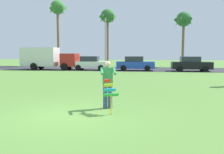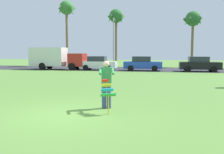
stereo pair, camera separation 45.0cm
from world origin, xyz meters
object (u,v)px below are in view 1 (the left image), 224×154
Objects in this scene: person_kite_flyer at (108,83)px; parked_car_blue at (135,64)px; palm_tree_left_near at (58,10)px; palm_tree_right_near at (108,18)px; palm_tree_centre_far at (184,21)px; streetlight_pole at (106,39)px; kite_held at (110,91)px; parked_car_black at (191,64)px; parked_truck_red_cab at (47,58)px; parked_car_white at (91,63)px.

parked_car_blue is at bearing 90.62° from person_kite_flyer.
palm_tree_left_near is 1.13× the size of palm_tree_right_near.
palm_tree_centre_far is 1.11× the size of streetlight_pole.
parked_car_black reaches higher than kite_held.
parked_truck_red_cab is 0.96× the size of streetlight_pole.
parked_car_white is 0.99× the size of parked_car_black.
kite_held is 22.37m from parked_truck_red_cab.
palm_tree_centre_far reaches higher than person_kite_flyer.
palm_tree_left_near is (-12.15, 7.91, 7.50)m from parked_car_blue.
palm_tree_right_near is at bearing 100.25° from kite_held.
palm_tree_left_near is (-1.62, 7.91, 6.87)m from parked_truck_red_cab.
person_kite_flyer is 0.22× the size of palm_tree_centre_far.
streetlight_pole is at bearing -173.67° from palm_tree_centre_far.
parked_truck_red_cab is (-10.74, 18.79, 0.46)m from person_kite_flyer.
parked_truck_red_cab is 5.43m from parked_car_white.
parked_car_white is 8.30m from streetlight_pole.
palm_tree_left_near is (-12.36, 26.70, 7.33)m from person_kite_flyer.
kite_held is 0.11× the size of palm_tree_left_near.
person_kite_flyer is at bearing -65.16° from palm_tree_left_near.
parked_car_blue is at bearing -33.06° from palm_tree_left_near.
palm_tree_right_near is (-4.92, 9.92, 6.45)m from parked_car_blue.
palm_tree_left_near is 8.49m from streetlight_pole.
palm_tree_right_near is (5.62, 9.92, 5.81)m from parked_truck_red_cab.
parked_car_black is (6.06, 0.00, 0.00)m from parked_car_blue.
streetlight_pole reaches higher than parked_truck_red_cab.
kite_held is 31.07m from palm_tree_left_near.
parked_car_white is at bearing -92.33° from streetlight_pole.
streetlight_pole is at bearing 100.79° from person_kite_flyer.
parked_truck_red_cab is 0.68× the size of palm_tree_left_near.
palm_tree_left_near is 1.40× the size of streetlight_pole.
parked_car_white is at bearing 179.99° from parked_car_blue.
parked_car_blue is at bearing -0.01° from parked_truck_red_cab.
palm_tree_centre_far is (5.85, 28.37, 5.68)m from kite_held.
streetlight_pole is (-4.83, 7.64, 3.22)m from parked_car_blue.
palm_tree_left_near is at bearing -177.01° from palm_tree_centre_far.
parked_car_white is at bearing 105.88° from person_kite_flyer.
parked_car_blue is at bearing -57.71° from streetlight_pole.
person_kite_flyer is 18.79m from parked_car_blue.
streetlight_pole is at bearing 144.93° from parked_car_black.
palm_tree_right_near is (-10.97, 9.92, 6.45)m from parked_car_black.
palm_tree_right_near reaches higher than kite_held.
parked_car_white is 15.51m from palm_tree_centre_far.
palm_tree_right_near reaches higher than parked_car_black.
person_kite_flyer reaches higher than parked_car_white.
streetlight_pole reaches higher than kite_held.
kite_held is 20.30m from parked_car_black.
person_kite_flyer is 0.20× the size of palm_tree_right_near.
person_kite_flyer is 0.25× the size of streetlight_pole.
parked_car_blue is 0.43× the size of palm_tree_left_near.
kite_held is 0.13× the size of palm_tree_right_near.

